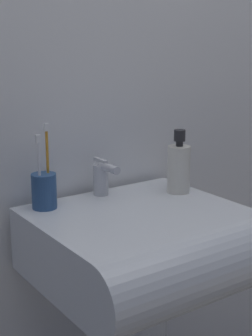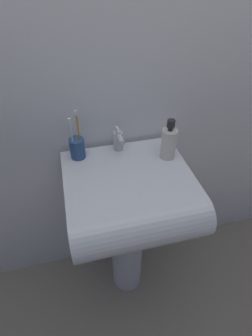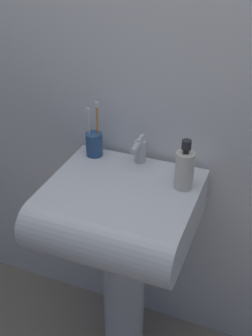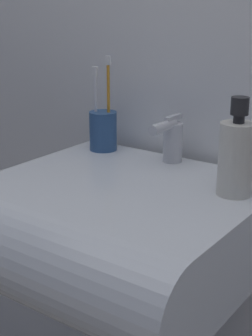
# 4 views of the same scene
# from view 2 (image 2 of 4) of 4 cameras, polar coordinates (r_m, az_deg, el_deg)

# --- Properties ---
(ground_plane) EXTENTS (6.00, 6.00, 0.00)m
(ground_plane) POSITION_cam_2_polar(r_m,az_deg,el_deg) (1.77, 0.20, -22.76)
(ground_plane) COLOR gray
(ground_plane) RESTS_ON ground
(wall_back) EXTENTS (5.00, 0.05, 2.40)m
(wall_back) POSITION_cam_2_polar(r_m,az_deg,el_deg) (1.11, -3.02, 20.49)
(wall_back) COLOR white
(wall_back) RESTS_ON ground
(sink_pedestal) EXTENTS (0.17, 0.17, 0.70)m
(sink_pedestal) POSITION_cam_2_polar(r_m,az_deg,el_deg) (1.46, 0.23, -16.53)
(sink_pedestal) COLOR white
(sink_pedestal) RESTS_ON ground
(sink_basin) EXTENTS (0.52, 0.50, 0.17)m
(sink_basin) POSITION_cam_2_polar(r_m,az_deg,el_deg) (1.08, 1.07, -6.46)
(sink_basin) COLOR white
(sink_basin) RESTS_ON sink_pedestal
(faucet) EXTENTS (0.04, 0.11, 0.10)m
(faucet) POSITION_cam_2_polar(r_m,az_deg,el_deg) (1.15, -1.76, 6.10)
(faucet) COLOR silver
(faucet) RESTS_ON sink_basin
(toothbrush_cup) EXTENTS (0.06, 0.06, 0.22)m
(toothbrush_cup) POSITION_cam_2_polar(r_m,az_deg,el_deg) (1.13, -10.58, 4.40)
(toothbrush_cup) COLOR #2D5184
(toothbrush_cup) RESTS_ON sink_basin
(soap_bottle) EXTENTS (0.06, 0.06, 0.18)m
(soap_bottle) POSITION_cam_2_polar(r_m,az_deg,el_deg) (1.12, 9.27, 5.48)
(soap_bottle) COLOR silver
(soap_bottle) RESTS_ON sink_basin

